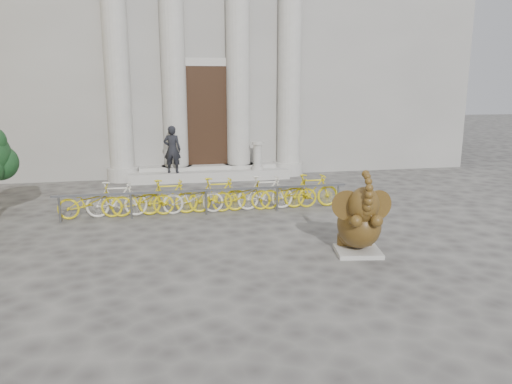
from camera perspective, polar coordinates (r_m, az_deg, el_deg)
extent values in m
plane|color=#474442|center=(10.11, 0.46, -8.72)|extent=(80.00, 80.00, 0.00)
cube|color=gray|center=(24.40, -7.12, 18.02)|extent=(22.00, 10.00, 12.00)
cube|color=black|center=(19.28, -5.64, 8.48)|extent=(2.40, 0.16, 4.00)
cylinder|color=#A8A59E|center=(19.06, -15.59, 13.16)|extent=(0.90, 0.90, 8.00)
cylinder|color=#A8A59E|center=(19.03, -9.41, 13.45)|extent=(0.90, 0.90, 8.00)
cylinder|color=#A8A59E|center=(19.27, -2.06, 13.59)|extent=(0.90, 0.90, 8.00)
cylinder|color=#A8A59E|center=(19.70, 3.85, 13.55)|extent=(0.90, 0.90, 8.00)
cube|color=#A8A59E|center=(19.04, -5.34, 2.00)|extent=(6.00, 1.20, 0.36)
cube|color=#A8A59E|center=(11.14, 11.57, -6.67)|extent=(1.08, 1.00, 0.09)
ellipsoid|color=black|center=(11.23, 11.40, -4.72)|extent=(0.91, 0.88, 0.61)
ellipsoid|color=black|center=(10.98, 11.68, -3.70)|extent=(1.09, 1.27, 0.98)
cylinder|color=black|center=(11.34, 9.96, -5.35)|extent=(0.33, 0.33, 0.25)
cylinder|color=black|center=(11.45, 12.48, -5.28)|extent=(0.33, 0.33, 0.25)
cylinder|color=black|center=(10.53, 11.09, -3.31)|extent=(0.32, 0.59, 0.38)
cylinder|color=black|center=(10.63, 13.28, -3.26)|extent=(0.32, 0.59, 0.38)
ellipsoid|color=black|center=(10.52, 12.23, -1.45)|extent=(0.74, 0.70, 0.76)
cylinder|color=black|center=(10.57, 10.38, -1.52)|extent=(0.59, 0.34, 0.64)
cylinder|color=black|center=(10.72, 13.75, -1.47)|extent=(0.64, 0.14, 0.64)
cone|color=beige|center=(10.36, 11.83, -2.52)|extent=(0.09, 0.22, 0.10)
cone|color=beige|center=(10.41, 13.04, -2.50)|extent=(0.15, 0.22, 0.10)
cube|color=slate|center=(13.90, -5.74, 0.20)|extent=(8.16, 0.06, 0.06)
cylinder|color=slate|center=(14.16, -21.53, -1.87)|extent=(0.06, 0.06, 0.70)
cylinder|color=slate|center=(13.94, -14.08, -1.57)|extent=(0.06, 0.06, 0.70)
cylinder|color=slate|center=(13.98, -5.70, -1.20)|extent=(0.06, 0.06, 0.70)
cylinder|color=slate|center=(14.32, 2.45, -0.82)|extent=(0.06, 0.06, 0.70)
cylinder|color=slate|center=(14.85, 9.36, -0.48)|extent=(0.06, 0.06, 0.70)
imported|color=gold|center=(14.25, -18.46, -0.92)|extent=(1.70, 0.50, 1.00)
imported|color=beige|center=(14.18, -15.67, -0.80)|extent=(1.66, 0.47, 1.00)
imported|color=gold|center=(14.14, -12.85, -0.68)|extent=(1.70, 0.50, 1.00)
imported|color=gold|center=(14.13, -10.04, -0.56)|extent=(1.66, 0.47, 1.00)
imported|color=beige|center=(14.16, -7.22, -0.44)|extent=(1.70, 0.50, 1.00)
imported|color=gold|center=(14.23, -4.42, -0.31)|extent=(1.66, 0.47, 1.00)
imported|color=gold|center=(14.32, -1.66, -0.19)|extent=(1.70, 0.50, 1.00)
imported|color=beige|center=(14.45, 1.06, -0.07)|extent=(1.66, 0.47, 1.00)
imported|color=gold|center=(14.62, 3.73, 0.05)|extent=(1.70, 0.50, 1.00)
imported|color=gold|center=(14.81, 6.33, 0.16)|extent=(1.66, 0.47, 1.00)
sphere|color=#103219|center=(14.88, -27.23, 2.99)|extent=(0.95, 0.95, 0.95)
imported|color=black|center=(18.44, -9.55, 4.82)|extent=(0.71, 0.56, 1.73)
cylinder|color=#A8A59E|center=(18.97, 0.17, 2.77)|extent=(0.44, 0.44, 0.13)
cylinder|color=#A8A59E|center=(18.90, 0.17, 4.05)|extent=(0.31, 0.31, 0.99)
cylinder|color=#A8A59E|center=(18.83, 0.17, 5.63)|extent=(0.44, 0.44, 0.11)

